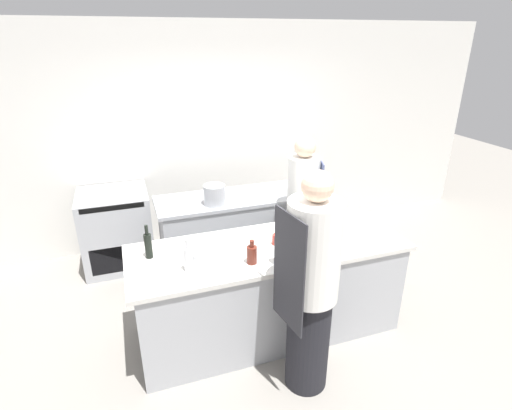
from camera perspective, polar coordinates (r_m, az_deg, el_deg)
ground_plane at (r=4.05m, az=1.69°, el=-17.14°), size 16.00×16.00×0.00m
wall_back at (r=5.28m, az=-6.41°, el=9.65°), size 8.00×0.06×2.80m
prep_counter at (r=3.77m, az=1.77°, el=-11.86°), size 2.45×0.87×0.91m
pass_counter at (r=4.81m, az=-1.65°, el=-3.60°), size 2.03×0.66×0.91m
oven_range at (r=5.08m, az=-19.27°, el=-3.32°), size 0.79×0.72×0.93m
chef_at_prep_near at (r=3.01m, az=7.81°, el=-11.70°), size 0.43×0.42×1.81m
chef_at_stove at (r=4.38m, az=6.64°, el=-0.89°), size 0.39×0.37×1.68m
bottle_olive_oil at (r=3.24m, az=-0.60°, el=-7.03°), size 0.08×0.08×0.21m
bottle_vinegar at (r=3.21m, az=3.34°, el=-6.50°), size 0.08×0.08×0.32m
bottle_wine at (r=3.42m, az=-15.15°, el=-5.53°), size 0.06×0.06×0.30m
bottle_cooking_oil at (r=3.17m, az=-9.64°, el=-7.53°), size 0.07×0.07×0.28m
bottle_sauce at (r=3.72m, az=7.56°, el=-2.86°), size 0.06×0.06×0.24m
bowl_mixing_large at (r=3.39m, az=-7.96°, el=-6.78°), size 0.25×0.25×0.07m
bowl_prep_small at (r=3.67m, az=5.09°, el=-3.96°), size 0.21×0.21×0.09m
cup at (r=3.54m, az=2.90°, el=-4.93°), size 0.07×0.07×0.10m
cutting_board at (r=3.71m, az=15.04°, el=-5.05°), size 0.29×0.26×0.01m
stockpot at (r=4.36m, az=-5.96°, el=1.45°), size 0.23×0.23×0.22m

